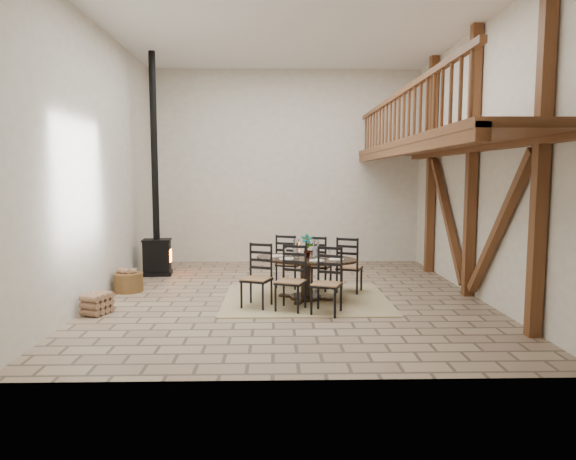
{
  "coord_description": "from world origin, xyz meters",
  "views": [
    {
      "loc": [
        -0.26,
        -9.5,
        2.26
      ],
      "look_at": [
        -0.03,
        0.4,
        1.22
      ],
      "focal_mm": 32.0,
      "sensor_mm": 36.0,
      "label": 1
    }
  ],
  "objects_px": {
    "dining_table": "(306,278)",
    "log_stack": "(97,304)",
    "wood_stove": "(156,226)",
    "log_basket": "(128,281)"
  },
  "relations": [
    {
      "from": "dining_table",
      "to": "log_basket",
      "type": "xyz_separation_m",
      "value": [
        -3.45,
        0.75,
        -0.21
      ]
    },
    {
      "from": "wood_stove",
      "to": "log_stack",
      "type": "xyz_separation_m",
      "value": [
        -0.22,
        -3.36,
        -0.96
      ]
    },
    {
      "from": "dining_table",
      "to": "log_stack",
      "type": "height_order",
      "value": "dining_table"
    },
    {
      "from": "log_basket",
      "to": "log_stack",
      "type": "xyz_separation_m",
      "value": [
        -0.04,
        -1.66,
        -0.03
      ]
    },
    {
      "from": "wood_stove",
      "to": "log_basket",
      "type": "xyz_separation_m",
      "value": [
        -0.18,
        -1.69,
        -0.93
      ]
    },
    {
      "from": "wood_stove",
      "to": "log_stack",
      "type": "height_order",
      "value": "wood_stove"
    },
    {
      "from": "dining_table",
      "to": "wood_stove",
      "type": "distance_m",
      "value": 4.14
    },
    {
      "from": "dining_table",
      "to": "wood_stove",
      "type": "bearing_deg",
      "value": 164.4
    },
    {
      "from": "wood_stove",
      "to": "log_stack",
      "type": "relative_size",
      "value": 9.04
    },
    {
      "from": "dining_table",
      "to": "log_stack",
      "type": "distance_m",
      "value": 3.62
    }
  ]
}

